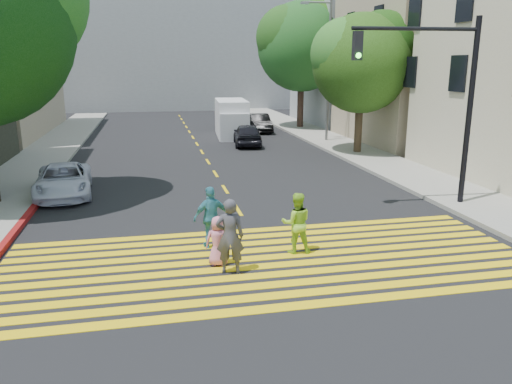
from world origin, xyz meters
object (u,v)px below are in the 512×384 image
object	(u,v)px
traffic_signal	(439,87)
white_sedan	(63,180)
tree_right_far	(303,42)
pedestrian_woman	(296,223)
dark_car_parked	(259,123)
tree_right_near	(363,58)
dark_car_near	(247,134)
pedestrian_man	(230,236)
white_van	(232,119)
pedestrian_extra	(211,217)
silver_car	(232,116)
pedestrian_child	(218,241)

from	to	relation	value
traffic_signal	white_sedan	bearing A→B (deg)	165.45
tree_right_far	traffic_signal	xyz separation A→B (m)	(-2.08, -22.21, -2.36)
pedestrian_woman	traffic_signal	bearing A→B (deg)	-143.17
dark_car_parked	traffic_signal	bearing A→B (deg)	-83.51
pedestrian_woman	dark_car_parked	distance (m)	24.46
tree_right_near	dark_car_near	size ratio (longest dim) A/B	1.93
pedestrian_woman	tree_right_far	bearing A→B (deg)	-99.50
tree_right_far	pedestrian_man	distance (m)	28.71
pedestrian_man	white_van	xyz separation A→B (m)	(3.79, 23.01, 0.26)
pedestrian_extra	dark_car_parked	distance (m)	24.09
pedestrian_extra	dark_car_near	size ratio (longest dim) A/B	0.43
tree_right_far	pedestrian_extra	distance (m)	27.14
tree_right_far	silver_car	size ratio (longest dim) A/B	1.91
tree_right_near	dark_car_near	distance (m)	8.31
tree_right_far	pedestrian_child	bearing A→B (deg)	-111.21
pedestrian_extra	dark_car_near	world-z (taller)	pedestrian_extra
tree_right_far	dark_car_near	size ratio (longest dim) A/B	2.42
tree_right_far	dark_car_near	world-z (taller)	tree_right_far
tree_right_near	white_van	size ratio (longest dim) A/B	1.42
tree_right_near	traffic_signal	bearing A→B (deg)	-100.04
silver_car	dark_car_parked	distance (m)	4.66
tree_right_far	pedestrian_child	world-z (taller)	tree_right_far
dark_car_parked	traffic_signal	size ratio (longest dim) A/B	0.62
dark_car_near	white_van	xyz separation A→B (m)	(-0.31, 4.02, 0.50)
pedestrian_man	pedestrian_extra	size ratio (longest dim) A/B	1.08
pedestrian_woman	silver_car	world-z (taller)	pedestrian_woman
silver_car	white_van	distance (m)	6.60
tree_right_far	pedestrian_extra	size ratio (longest dim) A/B	5.64
white_van	pedestrian_woman	bearing A→B (deg)	-90.58
tree_right_far	pedestrian_child	size ratio (longest dim) A/B	7.63
tree_right_far	white_sedan	distance (m)	24.02
tree_right_far	pedestrian_extra	xyz separation A→B (m)	(-10.04, -24.58, -5.66)
tree_right_far	silver_car	bearing A→B (deg)	147.90
pedestrian_man	traffic_signal	world-z (taller)	traffic_signal
pedestrian_child	traffic_signal	world-z (taller)	traffic_signal
pedestrian_extra	silver_car	xyz separation A→B (m)	(5.08, 27.69, -0.12)
tree_right_far	pedestrian_man	world-z (taller)	tree_right_far
pedestrian_child	tree_right_near	bearing A→B (deg)	-117.58
pedestrian_man	pedestrian_extra	xyz separation A→B (m)	(-0.22, 1.82, -0.07)
silver_car	pedestrian_man	bearing A→B (deg)	89.00
pedestrian_woman	pedestrian_child	distance (m)	2.20
pedestrian_man	white_van	size ratio (longest dim) A/B	0.34
tree_right_far	pedestrian_woman	world-z (taller)	tree_right_far
tree_right_near	silver_car	xyz separation A→B (m)	(-4.73, 14.82, -4.46)
silver_car	white_van	size ratio (longest dim) A/B	0.93
pedestrian_man	pedestrian_child	xyz separation A→B (m)	(-0.22, 0.52, -0.29)
pedestrian_child	traffic_signal	bearing A→B (deg)	-148.14
pedestrian_man	traffic_signal	xyz separation A→B (m)	(7.74, 4.19, 3.23)
tree_right_far	pedestrian_woman	size ratio (longest dim) A/B	5.87
pedestrian_extra	silver_car	world-z (taller)	pedestrian_extra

